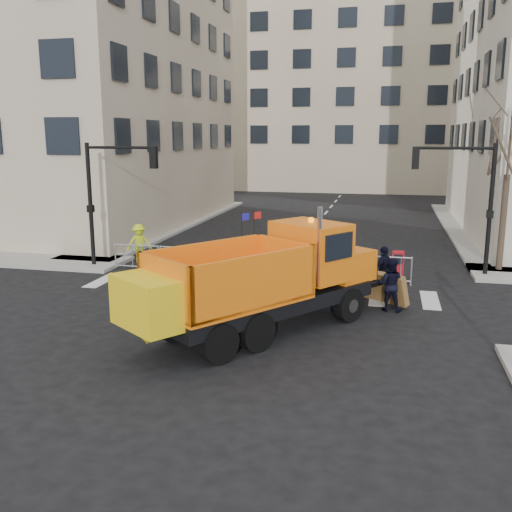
% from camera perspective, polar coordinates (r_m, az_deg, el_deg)
% --- Properties ---
extents(ground, '(120.00, 120.00, 0.00)m').
position_cam_1_polar(ground, '(16.40, -3.67, -8.36)').
color(ground, black).
rests_on(ground, ground).
extents(sidewalk_back, '(64.00, 5.00, 0.15)m').
position_cam_1_polar(sidewalk_back, '(24.30, 2.07, -1.41)').
color(sidewalk_back, gray).
rests_on(sidewalk_back, ground).
extents(building_left, '(24.00, 22.00, 26.00)m').
position_cam_1_polar(building_left, '(43.10, -23.41, 20.80)').
color(building_left, tan).
rests_on(building_left, ground).
extents(building_far, '(30.00, 18.00, 24.00)m').
position_cam_1_polar(building_far, '(67.16, 9.59, 17.19)').
color(building_far, '#B9AA8D').
rests_on(building_far, ground).
extents(traffic_light_left, '(0.18, 0.18, 5.40)m').
position_cam_1_polar(traffic_light_left, '(25.65, -16.22, 4.79)').
color(traffic_light_left, black).
rests_on(traffic_light_left, ground).
extents(traffic_light_right, '(0.18, 0.18, 5.40)m').
position_cam_1_polar(traffic_light_right, '(24.73, 22.37, 4.12)').
color(traffic_light_right, black).
rests_on(traffic_light_right, ground).
extents(crowd_barriers, '(12.60, 0.60, 1.10)m').
position_cam_1_polar(crowd_barriers, '(23.49, -0.13, -0.68)').
color(crowd_barriers, '#9EA0A5').
rests_on(crowd_barriers, ground).
extents(street_tree, '(3.00, 3.00, 7.50)m').
position_cam_1_polar(street_tree, '(25.73, 23.75, 6.63)').
color(street_tree, '#382B21').
rests_on(street_tree, ground).
extents(plow_truck, '(7.64, 9.23, 3.71)m').
position_cam_1_polar(plow_truck, '(16.46, 0.46, -2.25)').
color(plow_truck, black).
rests_on(plow_truck, ground).
extents(cop_a, '(0.81, 0.74, 1.85)m').
position_cam_1_polar(cop_a, '(18.93, 7.95, -2.73)').
color(cop_a, black).
rests_on(cop_a, ground).
extents(cop_b, '(0.96, 0.80, 1.78)m').
position_cam_1_polar(cop_b, '(19.26, 13.28, -2.80)').
color(cop_b, black).
rests_on(cop_b, ground).
extents(cop_c, '(1.01, 1.10, 1.81)m').
position_cam_1_polar(cop_c, '(21.11, 12.68, -1.43)').
color(cop_c, black).
rests_on(cop_c, ground).
extents(worker, '(1.28, 1.14, 1.72)m').
position_cam_1_polar(worker, '(25.75, -11.60, 1.25)').
color(worker, '#BBD318').
rests_on(worker, sidewalk_back).
extents(newspaper_box, '(0.45, 0.40, 1.10)m').
position_cam_1_polar(newspaper_box, '(23.08, 14.00, -0.88)').
color(newspaper_box, '#A30C17').
rests_on(newspaper_box, sidewalk_back).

